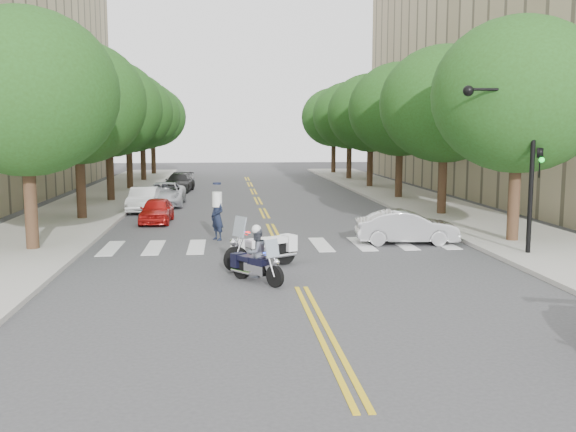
{
  "coord_description": "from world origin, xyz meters",
  "views": [
    {
      "loc": [
        -2.07,
        -17.03,
        4.26
      ],
      "look_at": [
        0.15,
        5.08,
        1.3
      ],
      "focal_mm": 40.0,
      "sensor_mm": 36.0,
      "label": 1
    }
  ],
  "objects": [
    {
      "name": "convertible",
      "position": [
        4.81,
        6.42,
        0.63
      ],
      "size": [
        3.96,
        1.73,
        1.27
      ],
      "primitive_type": "imported",
      "rotation": [
        0.0,
        0.0,
        1.47
      ],
      "color": "silver",
      "rests_on": "ground"
    },
    {
      "name": "tree_r_1",
      "position": [
        8.8,
        14.0,
        5.55
      ],
      "size": [
        6.4,
        6.4,
        8.45
      ],
      "color": "#382316",
      "rests_on": "ground"
    },
    {
      "name": "tree_r_2",
      "position": [
        8.8,
        22.0,
        5.55
      ],
      "size": [
        6.4,
        6.4,
        8.45
      ],
      "color": "#382316",
      "rests_on": "ground"
    },
    {
      "name": "tree_l_2",
      "position": [
        -8.8,
        22.0,
        5.55
      ],
      "size": [
        6.4,
        6.4,
        8.45
      ],
      "color": "#382316",
      "rests_on": "ground"
    },
    {
      "name": "sidewalk_left",
      "position": [
        -9.5,
        22.0,
        0.07
      ],
      "size": [
        5.0,
        60.0,
        0.15
      ],
      "primitive_type": "cube",
      "color": "#9E9991",
      "rests_on": "ground"
    },
    {
      "name": "traffic_signal_pole",
      "position": [
        7.72,
        3.5,
        3.72
      ],
      "size": [
        2.82,
        0.42,
        6.0
      ],
      "color": "black",
      "rests_on": "ground"
    },
    {
      "name": "parked_car_c",
      "position": [
        -5.44,
        19.92,
        0.66
      ],
      "size": [
        2.22,
        4.77,
        1.32
      ],
      "primitive_type": "imported",
      "rotation": [
        0.0,
        0.0,
        -0.01
      ],
      "color": "#B4B6BC",
      "rests_on": "ground"
    },
    {
      "name": "parked_car_e",
      "position": [
        -5.2,
        33.67,
        0.59
      ],
      "size": [
        1.69,
        3.57,
        1.18
      ],
      "primitive_type": "imported",
      "rotation": [
        0.0,
        0.0,
        -0.09
      ],
      "color": "gray",
      "rests_on": "ground"
    },
    {
      "name": "ground",
      "position": [
        0.0,
        0.0,
        0.0
      ],
      "size": [
        140.0,
        140.0,
        0.0
      ],
      "primitive_type": "plane",
      "color": "#38383A",
      "rests_on": "ground"
    },
    {
      "name": "tree_l_4",
      "position": [
        -8.8,
        38.0,
        5.55
      ],
      "size": [
        6.4,
        6.4,
        8.45
      ],
      "color": "#382316",
      "rests_on": "ground"
    },
    {
      "name": "parked_car_b",
      "position": [
        -6.3,
        17.31,
        0.64
      ],
      "size": [
        1.45,
        3.93,
        1.29
      ],
      "primitive_type": "imported",
      "rotation": [
        0.0,
        0.0,
        -0.02
      ],
      "color": "silver",
      "rests_on": "ground"
    },
    {
      "name": "tree_r_0",
      "position": [
        8.8,
        6.0,
        5.55
      ],
      "size": [
        6.4,
        6.4,
        8.45
      ],
      "color": "#382316",
      "rests_on": "ground"
    },
    {
      "name": "parked_car_a",
      "position": [
        -5.2,
        13.0,
        0.59
      ],
      "size": [
        1.48,
        3.47,
        1.17
      ],
      "primitive_type": "imported",
      "rotation": [
        0.0,
        0.0,
        -0.03
      ],
      "color": "#B71613",
      "rests_on": "ground"
    },
    {
      "name": "sidewalk_right",
      "position": [
        9.5,
        22.0,
        0.07
      ],
      "size": [
        5.0,
        60.0,
        0.15
      ],
      "primitive_type": "cube",
      "color": "#9E9991",
      "rests_on": "ground"
    },
    {
      "name": "officer_standing",
      "position": [
        -2.34,
        7.95,
        0.91
      ],
      "size": [
        0.75,
        0.8,
        1.83
      ],
      "primitive_type": "imported",
      "rotation": [
        0.0,
        0.0,
        -0.94
      ],
      "color": "black",
      "rests_on": "ground"
    },
    {
      "name": "tree_r_4",
      "position": [
        8.8,
        38.0,
        5.55
      ],
      "size": [
        6.4,
        6.4,
        8.45
      ],
      "color": "#382316",
      "rests_on": "ground"
    },
    {
      "name": "tree_l_1",
      "position": [
        -8.8,
        14.0,
        5.55
      ],
      "size": [
        6.4,
        6.4,
        8.45
      ],
      "color": "#382316",
      "rests_on": "ground"
    },
    {
      "name": "tree_r_5",
      "position": [
        8.8,
        46.0,
        5.55
      ],
      "size": [
        6.4,
        6.4,
        8.45
      ],
      "color": "#382316",
      "rests_on": "ground"
    },
    {
      "name": "motorcycle_parked",
      "position": [
        -0.75,
        2.77,
        0.59
      ],
      "size": [
        2.37,
        1.61,
        1.69
      ],
      "rotation": [
        0.0,
        0.0,
        2.11
      ],
      "color": "black",
      "rests_on": "ground"
    },
    {
      "name": "tree_l_0",
      "position": [
        -8.8,
        6.0,
        5.55
      ],
      "size": [
        6.4,
        6.4,
        8.45
      ],
      "color": "#382316",
      "rests_on": "ground"
    },
    {
      "name": "tree_l_3",
      "position": [
        -8.8,
        30.0,
        5.55
      ],
      "size": [
        6.4,
        6.4,
        8.45
      ],
      "color": "#382316",
      "rests_on": "ground"
    },
    {
      "name": "parked_car_d",
      "position": [
        -5.2,
        28.5,
        0.64
      ],
      "size": [
        2.21,
        4.55,
        1.28
      ],
      "primitive_type": "imported",
      "rotation": [
        0.0,
        0.0,
        -0.1
      ],
      "color": "black",
      "rests_on": "ground"
    },
    {
      "name": "tree_l_5",
      "position": [
        -8.8,
        46.0,
        5.55
      ],
      "size": [
        6.4,
        6.4,
        8.45
      ],
      "color": "#382316",
      "rests_on": "ground"
    },
    {
      "name": "tree_r_3",
      "position": [
        8.8,
        30.0,
        5.55
      ],
      "size": [
        6.4,
        6.4,
        8.45
      ],
      "color": "#382316",
      "rests_on": "ground"
    },
    {
      "name": "motorcycle_police",
      "position": [
        -1.21,
        0.72,
        0.74
      ],
      "size": [
        1.44,
        1.74,
        1.66
      ],
      "rotation": [
        0.0,
        0.0,
        3.81
      ],
      "color": "black",
      "rests_on": "ground"
    }
  ]
}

